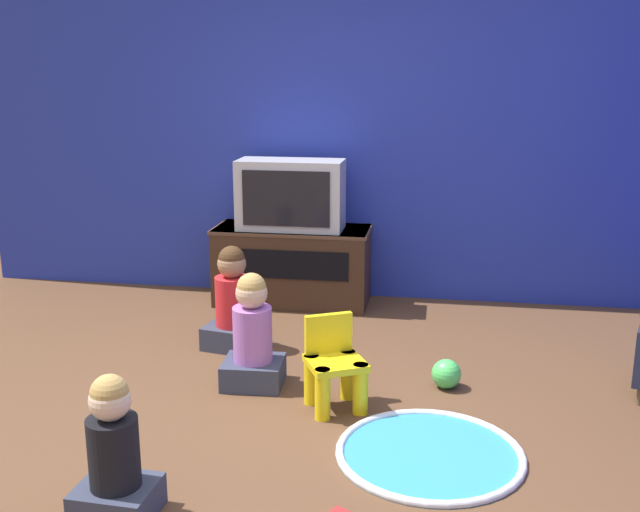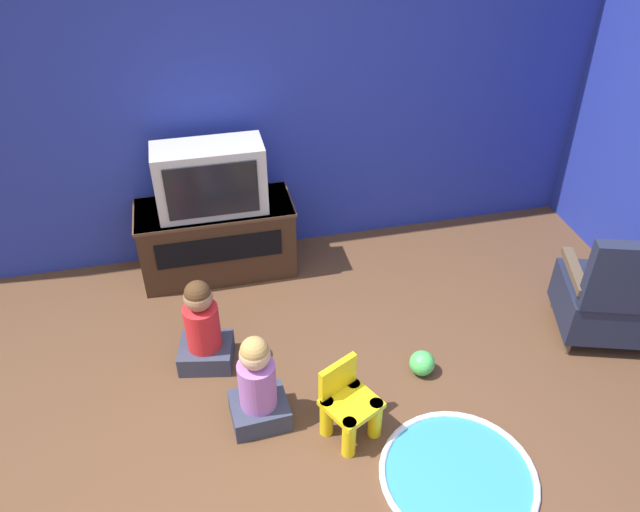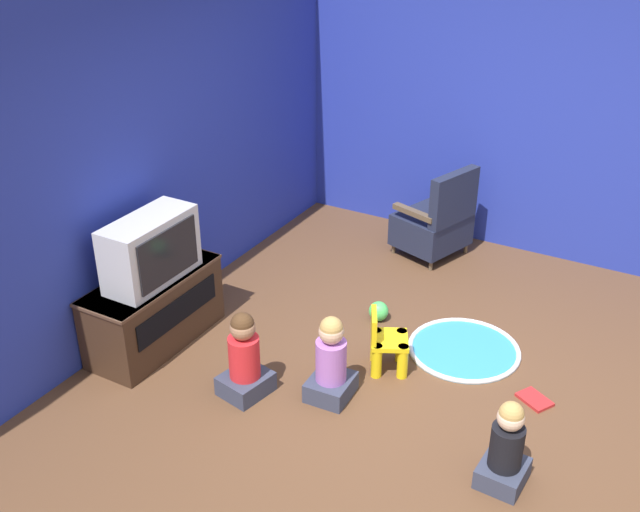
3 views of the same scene
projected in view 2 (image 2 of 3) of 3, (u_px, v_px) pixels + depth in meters
The scene contains 10 objects.
ground_plane at pixel (336, 474), 3.43m from camera, with size 30.00×30.00×0.00m, color brown.
wall_back at pixel (238, 87), 4.42m from camera, with size 5.69×0.12×2.68m.
tv_cabinet at pixel (217, 238), 4.73m from camera, with size 1.16×0.50×0.58m.
television at pixel (210, 179), 4.38m from camera, with size 0.77×0.35×0.51m.
black_armchair at pixel (613, 298), 4.10m from camera, with size 0.76×0.72×0.90m.
yellow_kid_chair at pixel (349, 408), 3.55m from camera, with size 0.38×0.37×0.48m.
play_mat at pixel (458, 475), 3.41m from camera, with size 0.87×0.87×0.04m.
child_watching_center at pixel (203, 329), 3.94m from camera, with size 0.39×0.36×0.66m.
child_watching_right at pixel (258, 387), 3.57m from camera, with size 0.35×0.31×0.65m.
toy_ball at pixel (422, 363), 3.99m from camera, with size 0.16×0.16×0.16m.
Camera 2 is at (-0.54, -1.96, 3.01)m, focal length 35.00 mm.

